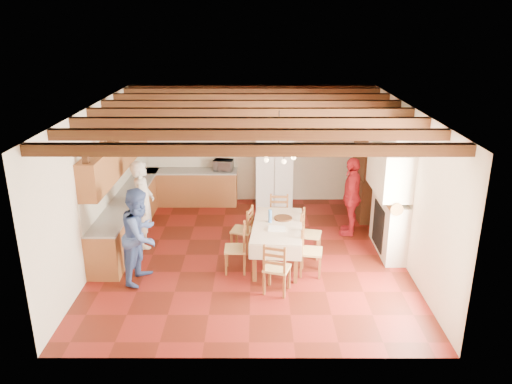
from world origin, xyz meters
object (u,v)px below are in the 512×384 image
at_px(chair_right_far, 311,233).
at_px(microwave, 223,165).
at_px(chair_left_far, 242,229).
at_px(chair_right_near, 311,250).
at_px(hutch, 368,169).
at_px(dining_table, 277,228).
at_px(chair_left_near, 235,248).
at_px(chair_end_near, 277,267).
at_px(person_woman_red, 352,196).
at_px(person_woman_blue, 141,235).
at_px(person_man, 143,204).
at_px(refrigerator, 274,172).
at_px(chair_end_far, 279,218).

bearing_deg(chair_right_far, microwave, 46.44).
bearing_deg(chair_left_far, chair_right_near, 67.40).
bearing_deg(chair_right_far, chair_right_near, -171.28).
xyz_separation_m(hutch, dining_table, (-2.24, -2.45, -0.46)).
distance_m(chair_left_near, chair_end_near, 1.07).
xyz_separation_m(chair_left_far, person_woman_red, (2.37, 0.88, 0.40)).
distance_m(chair_left_near, person_woman_blue, 1.76).
distance_m(chair_left_near, person_man, 2.29).
relative_size(chair_left_near, person_woman_red, 0.55).
bearing_deg(dining_table, chair_left_near, -154.67).
bearing_deg(person_man, refrigerator, -55.60).
height_order(hutch, person_woman_blue, hutch).
distance_m(person_woman_blue, microwave, 4.14).
bearing_deg(person_woman_blue, person_man, 24.84).
relative_size(chair_right_far, chair_end_far, 1.00).
bearing_deg(dining_table, chair_end_far, 86.15).
distance_m(dining_table, chair_left_far, 0.89).
bearing_deg(chair_end_far, person_woman_blue, -140.44).
bearing_deg(refrigerator, hutch, -16.32).
bearing_deg(chair_left_near, person_woman_red, 125.41).
xyz_separation_m(chair_left_far, microwave, (-0.54, 2.75, 0.55)).
bearing_deg(person_woman_blue, chair_left_near, -64.28).
height_order(chair_end_far, person_woman_red, person_woman_red).
height_order(chair_left_near, person_man, person_man).
bearing_deg(person_woman_red, chair_left_near, -39.73).
bearing_deg(chair_right_near, chair_end_far, 27.87).
distance_m(refrigerator, person_man, 3.63).
bearing_deg(chair_end_far, microwave, 125.89).
xyz_separation_m(chair_left_near, chair_end_near, (0.75, -0.76, 0.00)).
height_order(refrigerator, hutch, hutch).
xyz_separation_m(chair_end_far, person_woman_blue, (-2.55, -1.80, 0.40)).
relative_size(refrigerator, chair_end_far, 1.88).
bearing_deg(refrigerator, chair_left_far, -105.79).
height_order(chair_end_near, person_woman_red, person_woman_red).
height_order(person_man, microwave, person_man).
bearing_deg(microwave, chair_right_far, -48.97).
xyz_separation_m(person_woman_red, microwave, (-2.91, 1.87, 0.16)).
relative_size(hutch, chair_left_far, 2.43).
distance_m(chair_right_far, microwave, 3.57).
bearing_deg(person_woman_blue, chair_right_far, -58.01).
distance_m(chair_end_far, person_woman_red, 1.67).
relative_size(dining_table, chair_right_far, 1.96).
xyz_separation_m(person_woman_blue, microwave, (1.24, 3.94, 0.15)).
height_order(chair_right_far, microwave, microwave).
xyz_separation_m(chair_right_far, microwave, (-1.92, 2.96, 0.55)).
height_order(chair_left_far, person_woman_blue, person_woman_blue).
bearing_deg(person_man, chair_right_near, -116.11).
height_order(dining_table, chair_right_far, chair_right_far).
bearing_deg(dining_table, chair_left_far, 144.89).
bearing_deg(person_woman_red, hutch, 167.23).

